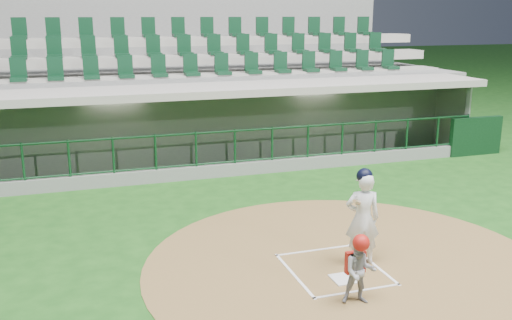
{
  "coord_description": "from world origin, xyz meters",
  "views": [
    {
      "loc": [
        -4.1,
        -8.53,
        4.32
      ],
      "look_at": [
        -0.49,
        2.6,
        1.3
      ],
      "focal_mm": 40.0,
      "sensor_mm": 36.0,
      "label": 1
    }
  ],
  "objects": [
    {
      "name": "dirt_circle",
      "position": [
        0.3,
        -0.2,
        0.01
      ],
      "size": [
        7.2,
        7.2,
        0.01
      ],
      "primitive_type": "cylinder",
      "color": "brown",
      "rests_on": "ground"
    },
    {
      "name": "batter_box_chalk",
      "position": [
        0.0,
        -0.3,
        0.02
      ],
      "size": [
        1.55,
        1.8,
        0.01
      ],
      "color": "white",
      "rests_on": "ground"
    },
    {
      "name": "batter",
      "position": [
        0.56,
        -0.19,
        0.89
      ],
      "size": [
        0.88,
        0.91,
        1.74
      ],
      "color": "white",
      "rests_on": "dirt_circle"
    },
    {
      "name": "dugout_structure",
      "position": [
        0.11,
        7.83,
        0.96
      ],
      "size": [
        16.4,
        3.7,
        3.0
      ],
      "color": "slate",
      "rests_on": "ground"
    },
    {
      "name": "catcher",
      "position": [
        -0.16,
        -1.47,
        0.57
      ],
      "size": [
        0.6,
        0.52,
        1.11
      ],
      "color": "#99999E",
      "rests_on": "dirt_circle"
    },
    {
      "name": "seating_deck",
      "position": [
        0.0,
        10.91,
        1.42
      ],
      "size": [
        17.0,
        6.72,
        5.15
      ],
      "color": "gray",
      "rests_on": "ground"
    },
    {
      "name": "ground",
      "position": [
        0.0,
        0.0,
        0.0
      ],
      "size": [
        120.0,
        120.0,
        0.0
      ],
      "primitive_type": "plane",
      "color": "#174714",
      "rests_on": "ground"
    },
    {
      "name": "home_plate",
      "position": [
        0.0,
        -0.7,
        0.02
      ],
      "size": [
        0.43,
        0.43,
        0.02
      ],
      "primitive_type": "cube",
      "color": "silver",
      "rests_on": "dirt_circle"
    }
  ]
}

